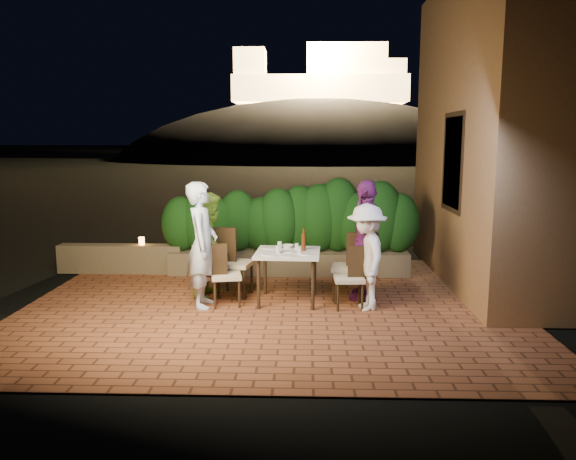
{
  "coord_description": "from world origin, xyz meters",
  "views": [
    {
      "loc": [
        0.51,
        -7.39,
        2.36
      ],
      "look_at": [
        0.24,
        0.66,
        1.05
      ],
      "focal_mm": 35.0,
      "sensor_mm": 36.0,
      "label": 1
    }
  ],
  "objects_px": {
    "chair_left_front": "(226,274)",
    "diner_green": "(212,244)",
    "diner_white": "(367,257)",
    "dining_table": "(288,277)",
    "chair_right_front": "(349,277)",
    "diner_purple": "(366,240)",
    "chair_left_back": "(235,262)",
    "beer_bottle": "(304,240)",
    "diner_blue": "(202,245)",
    "chair_right_back": "(348,266)",
    "parapet_lamp": "(142,241)",
    "bowl": "(287,246)"
  },
  "relations": [
    {
      "from": "diner_purple",
      "to": "chair_right_front",
      "type": "bearing_deg",
      "value": -15.58
    },
    {
      "from": "diner_green",
      "to": "parapet_lamp",
      "type": "height_order",
      "value": "diner_green"
    },
    {
      "from": "diner_blue",
      "to": "diner_purple",
      "type": "relative_size",
      "value": 1.0
    },
    {
      "from": "chair_left_front",
      "to": "chair_right_front",
      "type": "relative_size",
      "value": 1.01
    },
    {
      "from": "diner_white",
      "to": "parapet_lamp",
      "type": "distance_m",
      "value": 4.29
    },
    {
      "from": "diner_blue",
      "to": "diner_white",
      "type": "distance_m",
      "value": 2.3
    },
    {
      "from": "bowl",
      "to": "diner_green",
      "type": "relative_size",
      "value": 0.11
    },
    {
      "from": "bowl",
      "to": "diner_white",
      "type": "bearing_deg",
      "value": -29.03
    },
    {
      "from": "dining_table",
      "to": "chair_right_front",
      "type": "relative_size",
      "value": 1.03
    },
    {
      "from": "diner_white",
      "to": "chair_right_front",
      "type": "bearing_deg",
      "value": -106.62
    },
    {
      "from": "diner_purple",
      "to": "chair_left_front",
      "type": "bearing_deg",
      "value": -64.3
    },
    {
      "from": "beer_bottle",
      "to": "parapet_lamp",
      "type": "distance_m",
      "value": 3.35
    },
    {
      "from": "diner_blue",
      "to": "diner_white",
      "type": "xyz_separation_m",
      "value": [
        2.3,
        -0.05,
        -0.15
      ]
    },
    {
      "from": "chair_left_front",
      "to": "diner_purple",
      "type": "relative_size",
      "value": 0.5
    },
    {
      "from": "diner_purple",
      "to": "chair_left_back",
      "type": "bearing_deg",
      "value": -78.32
    },
    {
      "from": "diner_blue",
      "to": "dining_table",
      "type": "bearing_deg",
      "value": -80.15
    },
    {
      "from": "diner_green",
      "to": "diner_purple",
      "type": "height_order",
      "value": "diner_purple"
    },
    {
      "from": "beer_bottle",
      "to": "chair_left_back",
      "type": "height_order",
      "value": "beer_bottle"
    },
    {
      "from": "dining_table",
      "to": "chair_right_back",
      "type": "height_order",
      "value": "chair_right_back"
    },
    {
      "from": "parapet_lamp",
      "to": "bowl",
      "type": "bearing_deg",
      "value": -28.54
    },
    {
      "from": "dining_table",
      "to": "chair_left_front",
      "type": "relative_size",
      "value": 1.02
    },
    {
      "from": "chair_right_front",
      "to": "parapet_lamp",
      "type": "bearing_deg",
      "value": -31.85
    },
    {
      "from": "dining_table",
      "to": "diner_purple",
      "type": "xyz_separation_m",
      "value": [
        1.15,
        0.21,
        0.52
      ]
    },
    {
      "from": "chair_left_back",
      "to": "diner_purple",
      "type": "relative_size",
      "value": 0.59
    },
    {
      "from": "beer_bottle",
      "to": "chair_right_back",
      "type": "bearing_deg",
      "value": 9.52
    },
    {
      "from": "dining_table",
      "to": "chair_left_front",
      "type": "xyz_separation_m",
      "value": [
        -0.87,
        -0.19,
        0.07
      ]
    },
    {
      "from": "chair_right_front",
      "to": "dining_table",
      "type": "bearing_deg",
      "value": -19.76
    },
    {
      "from": "chair_left_back",
      "to": "diner_blue",
      "type": "bearing_deg",
      "value": -112.89
    },
    {
      "from": "diner_blue",
      "to": "chair_left_front",
      "type": "bearing_deg",
      "value": -80.1
    },
    {
      "from": "chair_left_back",
      "to": "dining_table",
      "type": "bearing_deg",
      "value": -9.45
    },
    {
      "from": "bowl",
      "to": "chair_left_front",
      "type": "xyz_separation_m",
      "value": [
        -0.86,
        -0.5,
        -0.32
      ]
    },
    {
      "from": "beer_bottle",
      "to": "diner_purple",
      "type": "xyz_separation_m",
      "value": [
        0.92,
        0.14,
        -0.02
      ]
    },
    {
      "from": "dining_table",
      "to": "chair_left_back",
      "type": "relative_size",
      "value": 0.88
    },
    {
      "from": "chair_left_front",
      "to": "diner_green",
      "type": "distance_m",
      "value": 0.69
    },
    {
      "from": "chair_right_back",
      "to": "diner_white",
      "type": "xyz_separation_m",
      "value": [
        0.22,
        -0.5,
        0.24
      ]
    },
    {
      "from": "diner_blue",
      "to": "diner_white",
      "type": "relative_size",
      "value": 1.2
    },
    {
      "from": "chair_right_back",
      "to": "chair_left_back",
      "type": "bearing_deg",
      "value": 1.82
    },
    {
      "from": "dining_table",
      "to": "diner_purple",
      "type": "distance_m",
      "value": 1.28
    },
    {
      "from": "beer_bottle",
      "to": "bowl",
      "type": "height_order",
      "value": "beer_bottle"
    },
    {
      "from": "dining_table",
      "to": "chair_right_back",
      "type": "xyz_separation_m",
      "value": [
        0.88,
        0.18,
        0.13
      ]
    },
    {
      "from": "dining_table",
      "to": "chair_left_back",
      "type": "distance_m",
      "value": 0.88
    },
    {
      "from": "diner_purple",
      "to": "beer_bottle",
      "type": "bearing_deg",
      "value": -66.82
    },
    {
      "from": "chair_right_front",
      "to": "diner_green",
      "type": "relative_size",
      "value": 0.57
    },
    {
      "from": "chair_left_front",
      "to": "diner_white",
      "type": "distance_m",
      "value": 2.0
    },
    {
      "from": "beer_bottle",
      "to": "bowl",
      "type": "xyz_separation_m",
      "value": [
        -0.24,
        0.23,
        -0.14
      ]
    },
    {
      "from": "chair_left_front",
      "to": "chair_right_front",
      "type": "bearing_deg",
      "value": -13.62
    },
    {
      "from": "bowl",
      "to": "chair_right_back",
      "type": "xyz_separation_m",
      "value": [
        0.9,
        -0.12,
        -0.27
      ]
    },
    {
      "from": "chair_left_back",
      "to": "diner_green",
      "type": "relative_size",
      "value": 0.67
    },
    {
      "from": "diner_white",
      "to": "diner_purple",
      "type": "bearing_deg",
      "value": 168.38
    },
    {
      "from": "bowl",
      "to": "chair_right_back",
      "type": "height_order",
      "value": "chair_right_back"
    }
  ]
}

